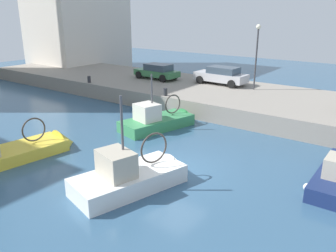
{
  "coord_description": "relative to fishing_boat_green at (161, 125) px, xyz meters",
  "views": [
    {
      "loc": [
        -12.02,
        -8.39,
        6.97
      ],
      "look_at": [
        1.93,
        1.81,
        1.2
      ],
      "focal_mm": 37.06,
      "sensor_mm": 36.0,
      "label": 1
    }
  ],
  "objects": [
    {
      "name": "parked_car_green",
      "position": [
        7.62,
        6.23,
        1.74
      ],
      "size": [
        2.02,
        4.12,
        1.33
      ],
      "color": "#387547",
      "rests_on": "quay_wall"
    },
    {
      "name": "fishing_boat_green",
      "position": [
        0.0,
        0.0,
        0.0
      ],
      "size": [
        5.71,
        3.15,
        4.3
      ],
      "color": "#388951",
      "rests_on": "ground"
    },
    {
      "name": "quay_streetlamp",
      "position": [
        8.59,
        -2.42,
        4.31
      ],
      "size": [
        0.36,
        0.36,
        4.83
      ],
      "color": "#38383D",
      "rests_on": "quay_wall"
    },
    {
      "name": "fishing_boat_yellow",
      "position": [
        -8.39,
        2.89,
        -0.01
      ],
      "size": [
        7.09,
        2.89,
        4.33
      ],
      "color": "gold",
      "rests_on": "ground"
    },
    {
      "name": "water_surface",
      "position": [
        -4.41,
        -4.15,
        -0.15
      ],
      "size": [
        80.0,
        80.0,
        0.0
      ],
      "primitive_type": "plane",
      "color": "#335675",
      "rests_on": "ground"
    },
    {
      "name": "fishing_boat_white",
      "position": [
        -6.74,
        -3.82,
        0.0
      ],
      "size": [
        5.72,
        3.31,
        4.88
      ],
      "color": "white",
      "rests_on": "ground"
    },
    {
      "name": "quay_wall",
      "position": [
        7.09,
        -4.15,
        0.45
      ],
      "size": [
        9.0,
        56.0,
        1.2
      ],
      "primitive_type": "cube",
      "color": "gray",
      "rests_on": "ground"
    },
    {
      "name": "parked_car_silver",
      "position": [
        8.9,
        0.57,
        1.79
      ],
      "size": [
        2.03,
        4.39,
        1.44
      ],
      "color": "#B7B7BC",
      "rests_on": "quay_wall"
    },
    {
      "name": "mooring_bollard_mid",
      "position": [
        2.94,
        1.85,
        1.33
      ],
      "size": [
        0.28,
        0.28,
        0.55
      ],
      "primitive_type": "cylinder",
      "color": "#2D2D33",
      "rests_on": "quay_wall"
    },
    {
      "name": "mooring_bollard_north",
      "position": [
        2.94,
        9.85,
        1.33
      ],
      "size": [
        0.28,
        0.28,
        0.55
      ],
      "primitive_type": "cylinder",
      "color": "#2D2D33",
      "rests_on": "quay_wall"
    }
  ]
}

